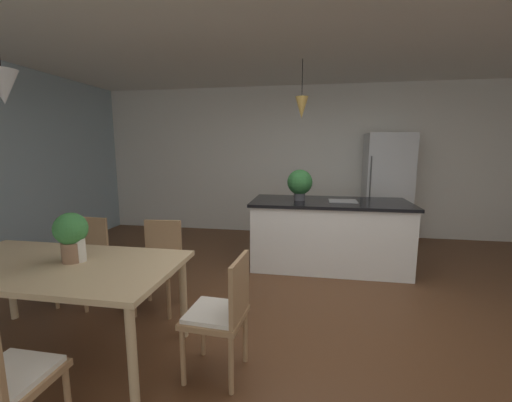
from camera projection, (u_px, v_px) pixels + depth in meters
name	position (u px, v px, depth m)	size (l,w,h in m)	color
ground_plane	(316.00, 323.00, 3.03)	(10.00, 8.40, 0.04)	brown
ceiling_slab	(327.00, 0.00, 2.58)	(10.00, 8.40, 0.12)	white
wall_back_kitchen	(317.00, 161.00, 5.98)	(10.00, 0.12, 2.70)	white
dining_table	(54.00, 272.00, 2.44)	(1.86, 0.96, 0.74)	#D1B284
chair_kitchen_end	(222.00, 311.00, 2.25)	(0.43, 0.43, 0.87)	#A87F56
chair_far_right	(159.00, 262.00, 3.22)	(0.43, 0.43, 0.87)	#A87F56
chair_far_left	(84.00, 257.00, 3.37)	(0.42, 0.42, 0.87)	#A87F56
kitchen_island	(329.00, 233.00, 4.37)	(2.05, 0.93, 0.91)	white
refrigerator	(386.00, 189.00, 5.46)	(0.73, 0.67, 1.84)	silver
pendant_over_table	(3.00, 87.00, 2.13)	(0.19, 0.19, 0.82)	black
pendant_over_island_main	(302.00, 108.00, 4.17)	(0.17, 0.17, 0.73)	black
potted_plant_on_island	(300.00, 183.00, 4.33)	(0.33, 0.33, 0.41)	#4C4C51
potted_plant_on_table	(71.00, 233.00, 2.44)	(0.24, 0.24, 0.38)	#8C664C
vase_on_dining_table	(80.00, 250.00, 2.46)	(0.08, 0.08, 0.18)	silver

